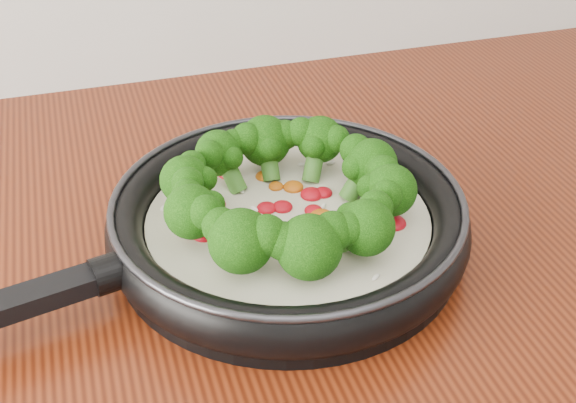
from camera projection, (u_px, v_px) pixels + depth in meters
name	position (u px, v px, depth m)	size (l,w,h in m)	color
skillet	(285.00, 217.00, 0.67)	(0.54, 0.39, 0.09)	black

